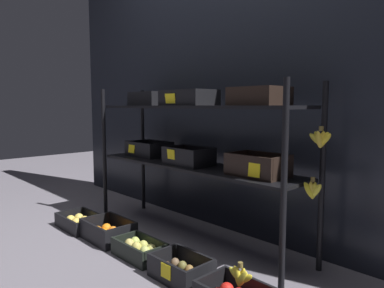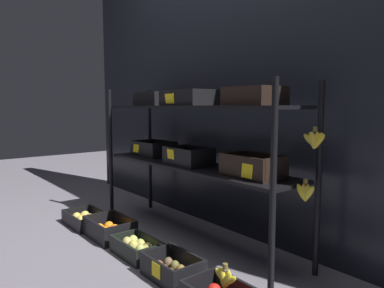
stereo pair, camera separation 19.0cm
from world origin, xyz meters
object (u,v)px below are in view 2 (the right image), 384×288
Objects in this scene: display_rack at (193,135)px; banana_bunch_loose at (225,278)px; crate_ground_orange at (110,230)px; crate_ground_pear at (137,248)px; crate_ground_apple_gold at (85,220)px; crate_ground_kiwi at (173,270)px.

display_rack is 12.42× the size of banana_bunch_loose.
banana_bunch_loose is (1.20, -0.02, 0.11)m from crate_ground_orange.
display_rack is 5.29× the size of crate_ground_pear.
crate_ground_orange is at bearing 179.20° from banana_bunch_loose.
banana_bunch_loose reaches higher than crate_ground_orange.
crate_ground_orange reaches higher than crate_ground_pear.
crate_ground_orange is at bearing -132.32° from display_rack.
crate_ground_kiwi is (1.15, 0.02, 0.01)m from crate_ground_apple_gold.
crate_ground_pear is (0.40, -0.01, -0.00)m from crate_ground_orange.
crate_ground_kiwi is at bearing -0.82° from crate_ground_orange.
crate_ground_apple_gold is at bearing -175.28° from crate_ground_orange.
crate_ground_kiwi reaches higher than crate_ground_pear.
banana_bunch_loose is (0.41, -0.01, 0.12)m from crate_ground_kiwi.
crate_ground_kiwi is at bearing -49.86° from display_rack.
display_rack is 5.01× the size of crate_ground_orange.
crate_ground_apple_gold is at bearing -179.06° from crate_ground_kiwi.
crate_ground_orange is 0.40m from crate_ground_pear.
display_rack is at bearing 31.57° from crate_ground_apple_gold.
display_rack is at bearing 47.68° from crate_ground_orange.
banana_bunch_loose reaches higher than crate_ground_apple_gold.
crate_ground_apple_gold is 1.57m from banana_bunch_loose.
display_rack is 0.91m from crate_ground_orange.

